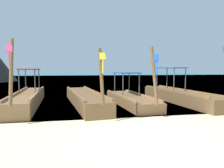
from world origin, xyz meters
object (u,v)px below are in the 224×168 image
Objects in this scene: longtail_boat_pink_ribbon at (28,98)px; longtail_boat_green_ribbon at (178,96)px; longtail_boat_yellow_ribbon at (85,99)px; longtail_boat_blue_ribbon at (130,99)px.

longtail_boat_pink_ribbon is 0.95× the size of longtail_boat_green_ribbon.
longtail_boat_pink_ribbon is 2.83m from longtail_boat_yellow_ribbon.
longtail_boat_yellow_ribbon is at bearing 169.22° from longtail_boat_blue_ribbon.
longtail_boat_green_ribbon is at bearing -1.48° from longtail_boat_yellow_ribbon.
longtail_boat_pink_ribbon is 1.27× the size of longtail_boat_blue_ribbon.
longtail_boat_pink_ribbon reaches higher than longtail_boat_blue_ribbon.
longtail_boat_yellow_ribbon is 0.96× the size of longtail_boat_green_ribbon.
longtail_boat_yellow_ribbon is 1.28× the size of longtail_boat_blue_ribbon.
longtail_boat_pink_ribbon is at bearing 177.34° from longtail_boat_green_ribbon.
longtail_boat_blue_ribbon is at bearing -7.55° from longtail_boat_pink_ribbon.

